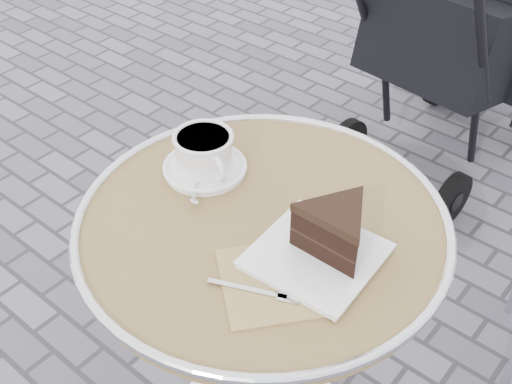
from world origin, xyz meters
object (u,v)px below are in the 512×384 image
Objects in this scene: cappuccino_set at (205,156)px; baby_stroller at (480,30)px; cafe_table at (262,279)px; cake_plate_set at (330,236)px.

cappuccino_set is 0.16× the size of baby_stroller.
cake_plate_set reaches higher than cafe_table.
cake_plate_set is (0.34, -0.04, 0.01)m from cappuccino_set.
baby_stroller reaches higher than cappuccino_set.
cappuccino_set is (-0.19, 0.04, 0.20)m from cafe_table.
cappuccino_set reaches higher than cafe_table.
cake_plate_set is (0.15, -0.00, 0.22)m from cafe_table.
baby_stroller is at bearing 111.90° from cappuccino_set.
cake_plate_set is 0.31× the size of baby_stroller.
cappuccino_set is 0.54× the size of cake_plate_set.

